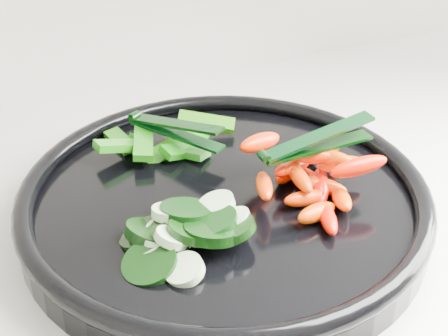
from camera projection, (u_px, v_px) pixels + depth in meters
name	position (u px, v px, depth m)	size (l,w,h in m)	color
veggie_tray	(224.00, 200.00, 0.57)	(0.47, 0.47, 0.04)	black
cucumber_pile	(181.00, 232.00, 0.51)	(0.13, 0.11, 0.04)	black
carrot_pile	(311.00, 174.00, 0.57)	(0.13, 0.14, 0.05)	red
pepper_pile	(165.00, 142.00, 0.64)	(0.15, 0.10, 0.04)	#0B6A0A
tong_carrot	(315.00, 143.00, 0.55)	(0.11, 0.02, 0.02)	black
tong_pepper	(173.00, 128.00, 0.63)	(0.07, 0.10, 0.02)	black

